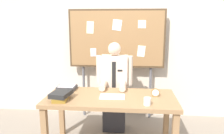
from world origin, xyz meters
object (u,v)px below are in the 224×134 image
open_notebook (112,97)px  person (114,90)px  bulletin_board (117,40)px  coffee_mug (147,101)px  paper_tray (67,87)px  desk (111,103)px  desk_clock (155,93)px  book_stack (61,95)px

open_notebook → person: bearing=92.1°
bulletin_board → person: bearing=-90.0°
coffee_mug → bulletin_board: bearing=109.2°
open_notebook → paper_tray: bearing=158.6°
person → coffee_mug: size_ratio=15.76×
person → bulletin_board: size_ratio=0.73×
coffee_mug → paper_tray: size_ratio=0.34×
desk → desk_clock: 0.59m
bulletin_board → coffee_mug: 1.48m
book_stack → paper_tray: size_ratio=1.21×
desk → bulletin_board: 1.25m
bulletin_board → desk_clock: (0.57, -0.97, -0.59)m
book_stack → open_notebook: bearing=14.2°
bulletin_board → open_notebook: bearing=-88.8°
open_notebook → coffee_mug: bearing=-29.0°
desk → desk_clock: (0.57, 0.05, 0.14)m
person → desk_clock: 0.78m
book_stack → desk_clock: (1.16, 0.23, -0.01)m
desk → book_stack: (-0.59, -0.18, 0.15)m
person → paper_tray: bearing=-153.2°
bulletin_board → book_stack: 1.46m
open_notebook → coffee_mug: 0.49m
desk_clock → paper_tray: desk_clock is taller
person → desk: bearing=-90.0°
desk → paper_tray: bearing=159.5°
open_notebook → bulletin_board: bearing=91.2°
desk → coffee_mug: coffee_mug is taller
bulletin_board → paper_tray: (-0.65, -0.78, -0.61)m
paper_tray → desk: bearing=-20.5°
book_stack → paper_tray: book_stack is taller
desk_clock → coffee_mug: desk_clock is taller
bulletin_board → book_stack: (-0.59, -1.20, -0.58)m
person → open_notebook: (0.02, -0.59, 0.11)m
open_notebook → coffee_mug: (0.42, -0.24, 0.04)m
bulletin_board → open_notebook: bulletin_board is taller
book_stack → desk_clock: desk_clock is taller
open_notebook → desk_clock: size_ratio=2.96×
book_stack → coffee_mug: bearing=-4.4°
book_stack → coffee_mug: size_ratio=3.58×
person → open_notebook: person is taller
book_stack → coffee_mug: 1.04m
bulletin_board → book_stack: bulletin_board is taller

